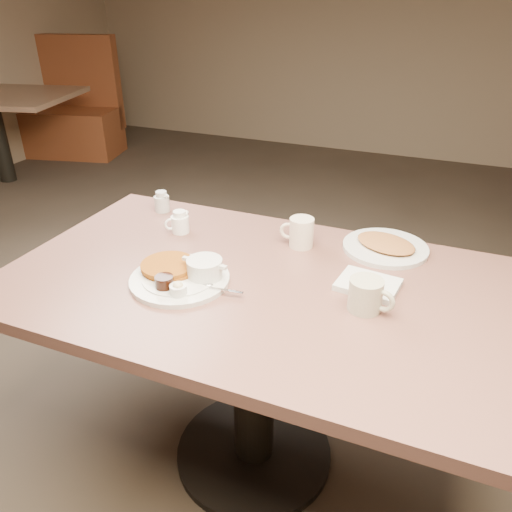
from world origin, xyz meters
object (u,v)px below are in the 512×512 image
at_px(diner_table, 254,326).
at_px(creamer_left, 180,223).
at_px(coffee_mug_near, 367,295).
at_px(booth_back_left, 47,113).
at_px(main_plate, 183,274).
at_px(creamer_right, 162,202).
at_px(hash_plate, 385,246).
at_px(coffee_mug_far, 301,232).

distance_m(diner_table, creamer_left, 0.47).
distance_m(coffee_mug_near, creamer_left, 0.74).
bearing_deg(booth_back_left, main_plate, -41.21).
bearing_deg(creamer_right, creamer_left, -40.97).
relative_size(creamer_right, booth_back_left, 0.04).
bearing_deg(diner_table, creamer_right, 146.96).
bearing_deg(booth_back_left, creamer_left, -39.74).
relative_size(creamer_left, creamer_right, 1.03).
bearing_deg(creamer_left, coffee_mug_near, -18.18).
distance_m(diner_table, coffee_mug_near, 0.40).
xyz_separation_m(main_plate, creamer_right, (-0.34, 0.43, 0.01)).
xyz_separation_m(diner_table, creamer_left, (-0.37, 0.20, 0.21)).
height_order(creamer_left, hash_plate, creamer_left).
xyz_separation_m(main_plate, coffee_mug_far, (0.25, 0.35, 0.03)).
xyz_separation_m(creamer_right, hash_plate, (0.86, 0.00, -0.02)).
distance_m(diner_table, booth_back_left, 4.32).
relative_size(coffee_mug_near, creamer_left, 1.61).
bearing_deg(creamer_left, hash_plate, 11.47).
bearing_deg(main_plate, booth_back_left, 138.79).
xyz_separation_m(hash_plate, booth_back_left, (-3.70, 2.36, -0.35)).
bearing_deg(creamer_right, coffee_mug_far, -7.74).
relative_size(diner_table, creamer_right, 17.96).
height_order(main_plate, creamer_left, creamer_left).
relative_size(diner_table, hash_plate, 4.06).
distance_m(creamer_right, hash_plate, 0.86).
relative_size(diner_table, booth_back_left, 0.80).
bearing_deg(coffee_mug_near, hash_plate, 91.56).
height_order(hash_plate, booth_back_left, booth_back_left).
relative_size(main_plate, booth_back_left, 0.19).
height_order(diner_table, hash_plate, hash_plate).
bearing_deg(coffee_mug_far, coffee_mug_near, -46.24).
height_order(diner_table, creamer_left, creamer_left).
bearing_deg(hash_plate, creamer_left, -168.53).
bearing_deg(diner_table, coffee_mug_near, -4.72).
relative_size(diner_table, coffee_mug_near, 10.88).
height_order(creamer_right, booth_back_left, booth_back_left).
bearing_deg(booth_back_left, hash_plate, -32.48).
height_order(coffee_mug_far, hash_plate, coffee_mug_far).
bearing_deg(diner_table, coffee_mug_far, 77.36).
relative_size(main_plate, coffee_mug_near, 2.63).
xyz_separation_m(main_plate, creamer_left, (-0.18, 0.29, 0.01)).
relative_size(coffee_mug_far, hash_plate, 0.32).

